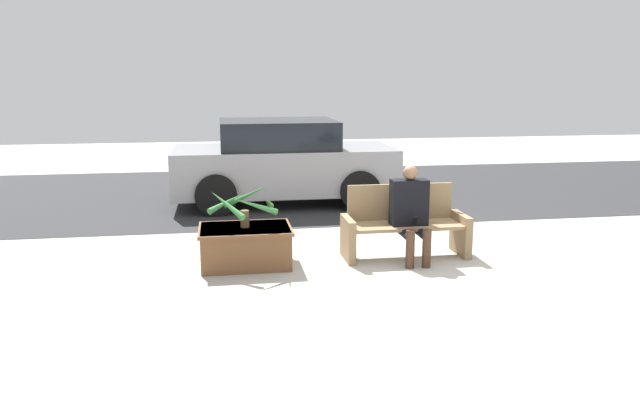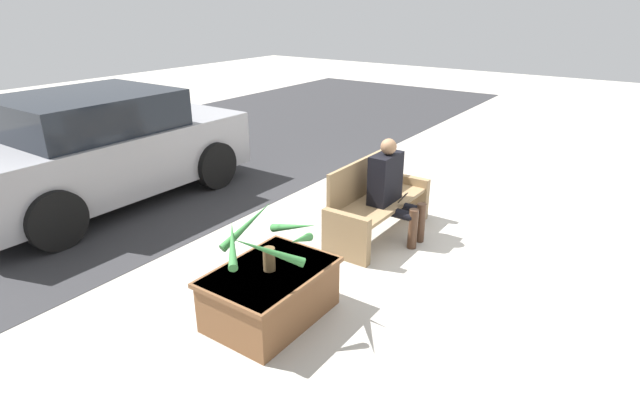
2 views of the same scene
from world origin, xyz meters
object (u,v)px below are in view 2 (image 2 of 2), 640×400
object	(u,v)px
planter_box	(271,292)
potted_plant	(269,239)
parked_car	(99,148)
person_seated	(391,186)
bench	(375,203)

from	to	relation	value
planter_box	potted_plant	world-z (taller)	potted_plant
planter_box	potted_plant	size ratio (longest dim) A/B	1.26
planter_box	parked_car	size ratio (longest dim) A/B	0.28
parked_car	planter_box	bearing A→B (deg)	-102.59
person_seated	parked_car	distance (m)	3.92
planter_box	parked_car	world-z (taller)	parked_car
potted_plant	parked_car	xyz separation A→B (m)	(0.81, 3.65, -0.02)
potted_plant	bench	bearing A→B (deg)	2.78
planter_box	potted_plant	bearing A→B (deg)	-55.46
potted_plant	parked_car	bearing A→B (deg)	77.43
person_seated	potted_plant	size ratio (longest dim) A/B	1.35
bench	parked_car	xyz separation A→B (m)	(-1.16, 3.56, 0.34)
planter_box	person_seated	bearing A→B (deg)	-2.51
person_seated	potted_plant	bearing A→B (deg)	177.53
person_seated	planter_box	size ratio (longest dim) A/B	1.07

